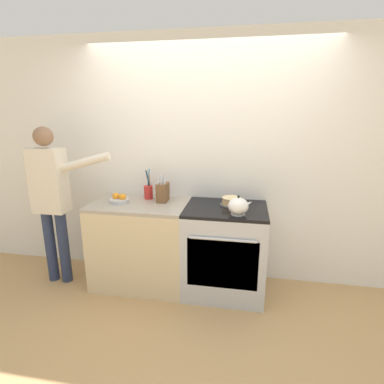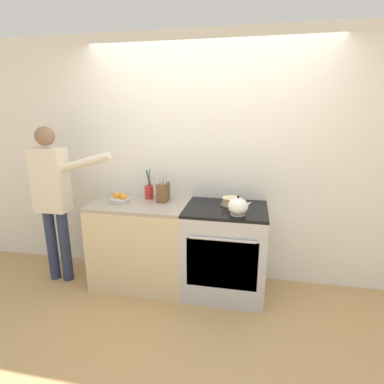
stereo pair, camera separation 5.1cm
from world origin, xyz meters
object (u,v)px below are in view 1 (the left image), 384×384
knife_block (163,192)px  utensil_crock (149,191)px  tea_kettle (238,206)px  layer_cake (231,201)px  stove_range (225,250)px  person_baker (51,193)px  fruit_bowl (119,199)px

knife_block → utensil_crock: (-0.18, 0.07, -0.02)m
tea_kettle → utensil_crock: bearing=160.3°
knife_block → utensil_crock: utensil_crock is taller
layer_cake → knife_block: 0.71m
stove_range → tea_kettle: tea_kettle is taller
stove_range → person_baker: person_baker is taller
layer_cake → tea_kettle: (0.08, -0.27, 0.04)m
layer_cake → knife_block: bearing=179.4°
knife_block → person_baker: 1.15m
tea_kettle → fruit_bowl: bearing=172.3°
stove_range → utensil_crock: (-0.84, 0.17, 0.54)m
stove_range → tea_kettle: bearing=-55.6°
stove_range → tea_kettle: (0.12, -0.18, 0.53)m
fruit_bowl → person_baker: 0.71m
tea_kettle → fruit_bowl: 1.24m
stove_range → fruit_bowl: (-1.10, -0.02, 0.49)m
stove_range → knife_block: (-0.67, 0.10, 0.56)m
stove_range → utensil_crock: size_ratio=2.82×
layer_cake → tea_kettle: tea_kettle is taller
stove_range → tea_kettle: 0.58m
stove_range → person_baker: size_ratio=0.54×
fruit_bowl → person_baker: size_ratio=0.12×
fruit_bowl → stove_range: bearing=0.8°
knife_block → person_baker: (-1.13, -0.23, -0.00)m
utensil_crock → fruit_bowl: utensil_crock is taller
tea_kettle → layer_cake: bearing=106.2°
knife_block → fruit_bowl: size_ratio=1.47×
stove_range → utensil_crock: bearing=168.9°
knife_block → fruit_bowl: 0.45m
tea_kettle → person_baker: (-1.92, 0.05, 0.02)m
layer_cake → fruit_bowl: 1.15m
stove_range → fruit_bowl: 1.20m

